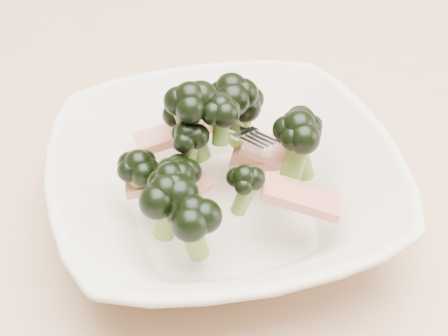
{
  "coord_description": "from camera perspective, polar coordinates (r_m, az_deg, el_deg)",
  "views": [
    {
      "loc": [
        -0.17,
        -0.39,
        1.11
      ],
      "look_at": [
        -0.1,
        -0.04,
        0.8
      ],
      "focal_mm": 50.0,
      "sensor_mm": 36.0,
      "label": 1
    }
  ],
  "objects": [
    {
      "name": "broccoli_dish",
      "position": [
        0.48,
        -0.11,
        -1.0
      ],
      "size": [
        0.28,
        0.28,
        0.13
      ],
      "color": "beige",
      "rests_on": "dining_table"
    },
    {
      "name": "dining_table",
      "position": [
        0.63,
        8.76,
        -6.75
      ],
      "size": [
        1.2,
        0.8,
        0.75
      ],
      "color": "tan",
      "rests_on": "ground"
    }
  ]
}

